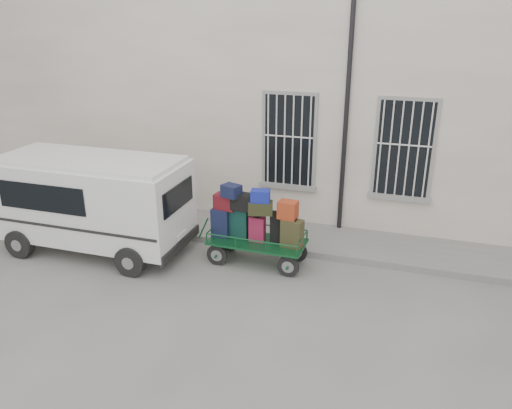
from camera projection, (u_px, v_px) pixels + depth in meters
name	position (u px, v px, depth m)	size (l,w,h in m)	color
ground	(270.00, 283.00, 10.18)	(80.00, 80.00, 0.00)	slate
building	(325.00, 95.00, 13.99)	(24.00, 5.15, 6.00)	#BCB2A1
sidewalk	(295.00, 237.00, 12.11)	(24.00, 1.70, 0.15)	slate
luggage_cart	(256.00, 224.00, 10.68)	(2.46, 0.99, 1.78)	black
van	(92.00, 198.00, 11.22)	(4.38, 2.00, 2.20)	white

